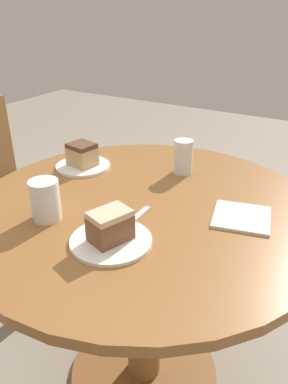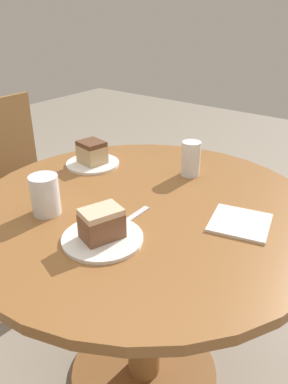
% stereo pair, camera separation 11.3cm
% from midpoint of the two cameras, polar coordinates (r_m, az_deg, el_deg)
% --- Properties ---
extents(ground_plane, '(8.00, 8.00, 0.00)m').
position_cam_midpoint_polar(ground_plane, '(1.67, -2.16, -25.83)').
color(ground_plane, gray).
extents(table, '(1.08, 1.08, 0.77)m').
position_cam_midpoint_polar(table, '(1.26, -2.61, -9.99)').
color(table, brown).
rests_on(table, ground_plane).
extents(chair, '(0.45, 0.41, 0.93)m').
position_cam_midpoint_polar(chair, '(1.93, -22.48, -0.77)').
color(chair, olive).
rests_on(chair, ground_plane).
extents(plate_near, '(0.21, 0.21, 0.01)m').
position_cam_midpoint_polar(plate_near, '(0.98, -8.40, -7.45)').
color(plate_near, white).
rests_on(plate_near, table).
extents(plate_far, '(0.20, 0.20, 0.01)m').
position_cam_midpoint_polar(plate_far, '(1.43, -11.53, 3.86)').
color(plate_far, white).
rests_on(plate_far, table).
extents(cake_slice_near, '(0.12, 0.10, 0.08)m').
position_cam_midpoint_polar(cake_slice_near, '(0.95, -8.58, -5.18)').
color(cake_slice_near, brown).
rests_on(cake_slice_near, plate_near).
extents(cake_slice_far, '(0.10, 0.11, 0.08)m').
position_cam_midpoint_polar(cake_slice_far, '(1.42, -11.70, 5.59)').
color(cake_slice_far, tan).
rests_on(cake_slice_far, plate_far).
extents(glass_lemonade, '(0.08, 0.08, 0.12)m').
position_cam_midpoint_polar(glass_lemonade, '(1.10, -17.65, -1.61)').
color(glass_lemonade, beige).
rests_on(glass_lemonade, table).
extents(glass_water, '(0.07, 0.07, 0.12)m').
position_cam_midpoint_polar(glass_water, '(1.34, 3.46, 5.12)').
color(glass_water, silver).
rests_on(glass_water, table).
extents(napkin_stack, '(0.19, 0.19, 0.01)m').
position_cam_midpoint_polar(napkin_stack, '(1.09, 11.81, -3.84)').
color(napkin_stack, silver).
rests_on(napkin_stack, table).
extents(fork, '(0.15, 0.02, 0.00)m').
position_cam_midpoint_polar(fork, '(1.07, -4.42, -4.13)').
color(fork, silver).
rests_on(fork, table).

